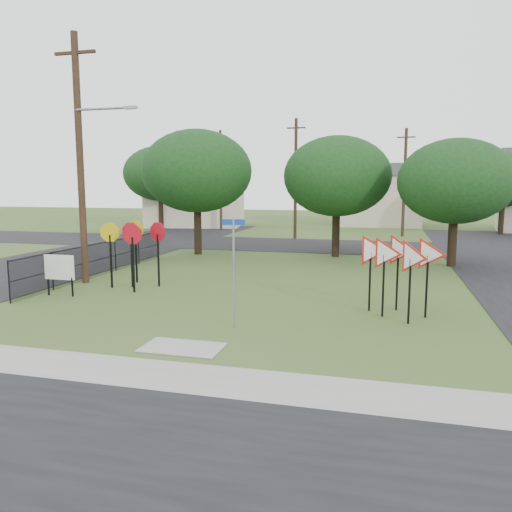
{
  "coord_description": "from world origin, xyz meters",
  "views": [
    {
      "loc": [
        4.84,
        -13.5,
        3.99
      ],
      "look_at": [
        0.47,
        3.0,
        1.6
      ],
      "focal_mm": 35.0,
      "sensor_mm": 36.0,
      "label": 1
    }
  ],
  "objects_px": {
    "info_board": "(59,269)",
    "street_name_sign": "(234,266)",
    "yield_sign_cluster": "(398,257)",
    "stop_sign_cluster": "(134,239)"
  },
  "relations": [
    {
      "from": "info_board",
      "to": "street_name_sign",
      "type": "bearing_deg",
      "value": -17.3
    },
    {
      "from": "yield_sign_cluster",
      "to": "info_board",
      "type": "relative_size",
      "value": 1.82
    },
    {
      "from": "street_name_sign",
      "to": "yield_sign_cluster",
      "type": "distance_m",
      "value": 5.15
    },
    {
      "from": "stop_sign_cluster",
      "to": "info_board",
      "type": "xyz_separation_m",
      "value": [
        -1.85,
        -2.17,
        -0.91
      ]
    },
    {
      "from": "street_name_sign",
      "to": "info_board",
      "type": "xyz_separation_m",
      "value": [
        -7.39,
        2.3,
        -0.75
      ]
    },
    {
      "from": "stop_sign_cluster",
      "to": "info_board",
      "type": "distance_m",
      "value": 3.0
    },
    {
      "from": "street_name_sign",
      "to": "yield_sign_cluster",
      "type": "bearing_deg",
      "value": 29.42
    },
    {
      "from": "stop_sign_cluster",
      "to": "yield_sign_cluster",
      "type": "relative_size",
      "value": 0.94
    },
    {
      "from": "stop_sign_cluster",
      "to": "yield_sign_cluster",
      "type": "xyz_separation_m",
      "value": [
        10.02,
        -1.94,
        -0.07
      ]
    },
    {
      "from": "yield_sign_cluster",
      "to": "street_name_sign",
      "type": "bearing_deg",
      "value": -150.58
    }
  ]
}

